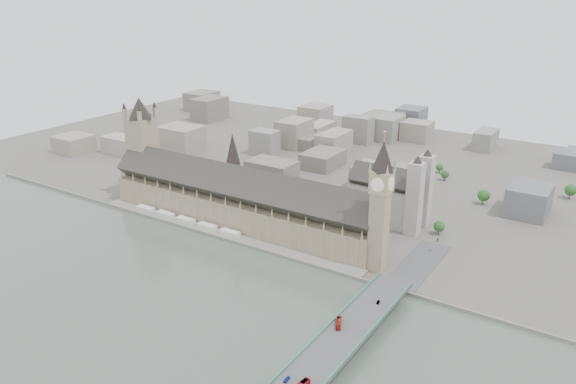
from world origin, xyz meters
The scene contains 18 objects.
ground centered at (0.00, 0.00, 0.00)m, with size 900.00×900.00×0.00m, color #595651.
river_thames centered at (0.00, -165.00, 0.00)m, with size 600.00×600.00×0.00m, color #4E5C52.
embankment_wall centered at (0.00, -15.00, 1.50)m, with size 600.00×1.50×3.00m, color gray.
river_terrace centered at (0.00, -7.50, 1.00)m, with size 270.00×15.00×2.00m, color gray.
terrace_tents centered at (-40.00, -7.00, 4.00)m, with size 118.00×7.00×4.00m.
palace_of_westminster centered at (0.00, 19.70, 22.71)m, with size 265.00×40.73×55.44m.
elizabeth_tower centered at (138.00, 8.00, 58.09)m, with size 17.00×17.00×107.50m.
victoria_tower centered at (-122.00, 26.00, 55.20)m, with size 30.00×30.00×100.00m.
central_tower centered at (-10.00, 26.00, 57.92)m, with size 13.00×13.00×48.00m.
westminster_bridge centered at (162.00, -87.50, 5.12)m, with size 25.00×325.00×10.25m, color #474749.
bridge_parapets centered at (162.00, -132.00, 10.82)m, with size 25.00×235.00×1.15m, color #3E7059, non-canonical shape.
westminster_abbey centered at (110.92, 95.00, 25.08)m, with size 68.00×36.00×64.00m.
city_skyline_inland centered at (0.00, 245.00, 19.00)m, with size 720.00×360.00×38.00m, color gray, non-canonical shape.
park_trees centered at (-10.00, 60.00, 7.50)m, with size 110.00×30.00×15.00m, color #1C4F1C, non-canonical shape.
red_bus_north centered at (155.50, -86.27, 11.90)m, with size 2.77×11.84×3.30m, color #A92413.
car_blue centered at (156.10, -144.72, 11.07)m, with size 1.93×4.81×1.64m, color navy.
car_silver centered at (165.10, -50.32, 10.92)m, with size 1.43×4.09×1.35m, color gray.
car_approach centered at (166.82, 60.00, 10.96)m, with size 1.98×4.88×1.41m, color gray.
Camera 1 is at (284.66, -343.59, 203.58)m, focal length 35.00 mm.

